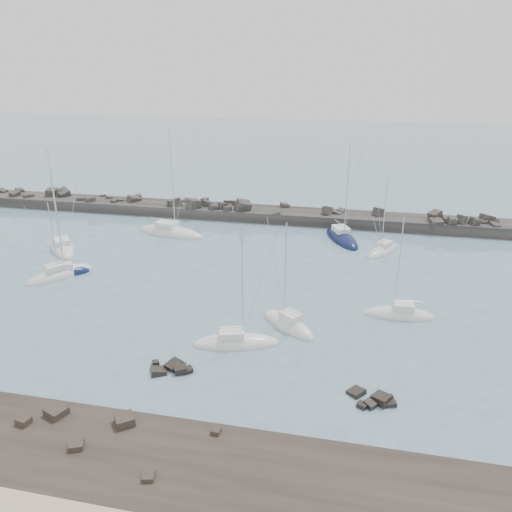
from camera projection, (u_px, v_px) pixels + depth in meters
The scene contains 14 objects.
ground at pixel (238, 324), 53.42m from camera, with size 400.00×400.00×0.00m, color slate.
rock_shelf at pixel (160, 482), 33.38m from camera, with size 140.00×12.00×1.83m.
rock_cluster_near at pixel (171, 369), 45.42m from camera, with size 4.38×3.13×1.41m.
rock_cluster_far at pixel (375, 401), 41.26m from camera, with size 4.31×3.10×1.40m.
breakwater at pixel (247, 216), 89.40m from camera, with size 115.00×6.98×5.29m.
sailboat_1 at pixel (63, 248), 74.65m from camera, with size 8.88×9.80×15.90m.
sailboat_2 at pixel (63, 274), 65.52m from camera, with size 6.62×5.76×10.88m.
sailboat_3 at pixel (60, 275), 65.22m from camera, with size 7.31×8.93×14.15m.
sailboat_4 at pixel (170, 233), 81.10m from camera, with size 12.30×5.90×18.49m.
sailboat_5 at pixel (288, 325), 52.85m from camera, with size 7.39×6.79×12.43m.
sailboat_6 at pixel (383, 251), 73.55m from camera, with size 6.02×7.96×12.35m.
sailboat_7 at pixel (236, 343), 49.51m from camera, with size 8.95×4.83×13.52m.
sailboat_8 at pixel (342, 239), 78.56m from camera, with size 7.35×10.86×16.52m.
sailboat_9 at pixel (399, 315), 54.99m from camera, with size 7.85×2.76×12.38m.
Camera 1 is at (11.69, -45.63, 26.30)m, focal length 35.00 mm.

